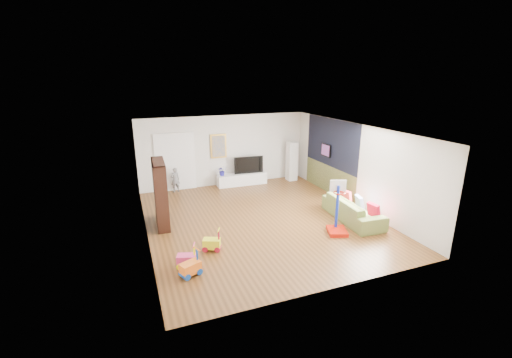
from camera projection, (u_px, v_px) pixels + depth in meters
name	position (u px, v px, depth m)	size (l,w,h in m)	color
floor	(261.00, 219.00, 10.24)	(6.50, 7.50, 0.00)	brown
ceiling	(261.00, 129.00, 9.45)	(6.50, 7.50, 0.00)	white
wall_back	(225.00, 151.00, 13.19)	(6.50, 0.00, 2.70)	silver
wall_front	(335.00, 228.00, 6.50)	(6.50, 0.00, 2.70)	white
wall_left	(143.00, 189.00, 8.72)	(0.00, 7.50, 2.70)	silver
wall_right	(355.00, 166.00, 10.97)	(0.00, 7.50, 2.70)	silver
navy_accent	(331.00, 143.00, 12.07)	(0.01, 3.20, 1.70)	black
olive_wainscot	(329.00, 179.00, 12.46)	(0.01, 3.20, 1.00)	brown
doorway	(175.00, 163.00, 12.58)	(1.45, 0.06, 2.10)	white
painting_back	(218.00, 146.00, 13.01)	(0.62, 0.06, 0.92)	gold
artwork_right	(326.00, 150.00, 12.31)	(0.04, 0.56, 0.46)	#7F3F8C
media_console	(242.00, 179.00, 13.44)	(1.95, 0.49, 0.46)	white
tall_cabinet	(292.00, 161.00, 13.88)	(0.37, 0.37, 1.58)	silver
bookshelf	(160.00, 194.00, 9.62)	(0.34, 1.29, 1.88)	black
sofa	(353.00, 209.00, 10.13)	(2.22, 0.87, 0.65)	olive
basketball_hoop	(339.00, 208.00, 9.14)	(0.50, 0.61, 1.46)	#AB1506
ride_on_yellow	(212.00, 240.00, 8.35)	(0.42, 0.26, 0.56)	yellow
ride_on_orange	(190.00, 264.00, 7.28)	(0.43, 0.27, 0.58)	orange
ride_on_pink	(186.00, 256.00, 7.62)	(0.42, 0.26, 0.56)	#E0377A
child	(175.00, 180.00, 12.52)	(0.34, 0.22, 0.92)	slate
tv	(248.00, 164.00, 13.43)	(1.15, 0.15, 0.66)	black
vase_plant	(222.00, 171.00, 13.05)	(0.34, 0.29, 0.38)	navy
pillow_left	(374.00, 210.00, 9.58)	(0.10, 0.40, 0.40)	red
pillow_center	(360.00, 203.00, 10.15)	(0.11, 0.41, 0.41)	silver
pillow_right	(346.00, 196.00, 10.69)	(0.10, 0.39, 0.39)	red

